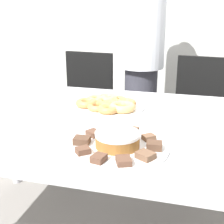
{
  "coord_description": "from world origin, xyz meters",
  "views": [
    {
      "loc": [
        0.33,
        -1.31,
        1.24
      ],
      "look_at": [
        -0.01,
        -0.06,
        0.81
      ],
      "focal_mm": 50.0,
      "sensor_mm": 36.0,
      "label": 1
    }
  ],
  "objects_px": {
    "person_standing": "(142,61)",
    "office_chair_right": "(198,125)",
    "plate_cake": "(117,147)",
    "office_chair_left": "(82,115)",
    "plate_donuts": "(108,107)",
    "frosted_cake": "(117,139)"
  },
  "relations": [
    {
      "from": "plate_cake",
      "to": "plate_donuts",
      "type": "relative_size",
      "value": 1.01
    },
    {
      "from": "office_chair_right",
      "to": "frosted_cake",
      "type": "height_order",
      "value": "office_chair_right"
    },
    {
      "from": "office_chair_right",
      "to": "person_standing",
      "type": "bearing_deg",
      "value": 169.39
    },
    {
      "from": "office_chair_right",
      "to": "office_chair_left",
      "type": "bearing_deg",
      "value": -173.88
    },
    {
      "from": "plate_cake",
      "to": "plate_donuts",
      "type": "height_order",
      "value": "same"
    },
    {
      "from": "office_chair_right",
      "to": "plate_donuts",
      "type": "bearing_deg",
      "value": -118.11
    },
    {
      "from": "office_chair_left",
      "to": "frosted_cake",
      "type": "relative_size",
      "value": 5.45
    },
    {
      "from": "plate_donuts",
      "to": "frosted_cake",
      "type": "relative_size",
      "value": 2.26
    },
    {
      "from": "office_chair_right",
      "to": "plate_cake",
      "type": "relative_size",
      "value": 2.4
    },
    {
      "from": "person_standing",
      "to": "office_chair_right",
      "type": "height_order",
      "value": "person_standing"
    },
    {
      "from": "office_chair_right",
      "to": "frosted_cake",
      "type": "xyz_separation_m",
      "value": [
        -0.31,
        -1.16,
        0.35
      ]
    },
    {
      "from": "plate_cake",
      "to": "frosted_cake",
      "type": "xyz_separation_m",
      "value": [
        -0.0,
        0.0,
        0.03
      ]
    },
    {
      "from": "person_standing",
      "to": "office_chair_right",
      "type": "distance_m",
      "value": 0.63
    },
    {
      "from": "person_standing",
      "to": "office_chair_right",
      "type": "relative_size",
      "value": 1.79
    },
    {
      "from": "plate_donuts",
      "to": "plate_cake",
      "type": "bearing_deg",
      "value": -70.21
    },
    {
      "from": "office_chair_left",
      "to": "plate_donuts",
      "type": "bearing_deg",
      "value": -54.16
    },
    {
      "from": "office_chair_left",
      "to": "office_chair_right",
      "type": "distance_m",
      "value": 0.88
    },
    {
      "from": "office_chair_left",
      "to": "plate_cake",
      "type": "height_order",
      "value": "office_chair_left"
    },
    {
      "from": "office_chair_right",
      "to": "plate_cake",
      "type": "distance_m",
      "value": 1.24
    },
    {
      "from": "plate_donuts",
      "to": "frosted_cake",
      "type": "height_order",
      "value": "frosted_cake"
    },
    {
      "from": "office_chair_left",
      "to": "plate_donuts",
      "type": "relative_size",
      "value": 2.41
    },
    {
      "from": "frosted_cake",
      "to": "plate_donuts",
      "type": "bearing_deg",
      "value": 109.79
    }
  ]
}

